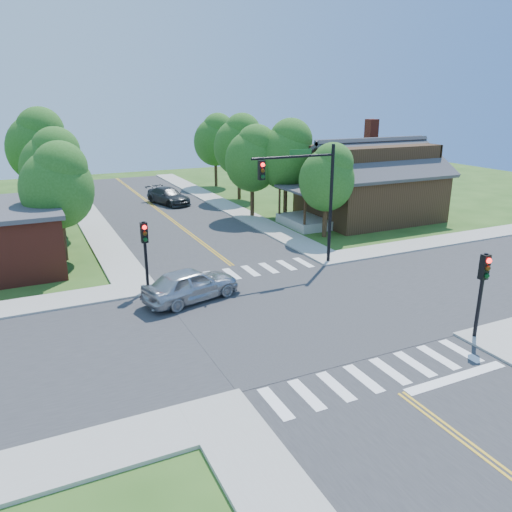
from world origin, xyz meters
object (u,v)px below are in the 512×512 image
signal_pole_nw (145,243)px  signal_pole_se (483,280)px  car_silver (191,285)px  house_ne (369,179)px  signal_mast_ne (307,187)px  car_dgrey (168,196)px

signal_pole_nw → signal_pole_se: bearing=-45.0°
signal_pole_se → car_silver: size_ratio=0.72×
house_ne → signal_pole_nw: bearing=-157.3°
signal_mast_ne → car_silver: signal_mast_ne is taller
signal_mast_ne → car_dgrey: signal_mast_ne is taller
signal_pole_se → car_dgrey: size_ratio=0.67×
signal_pole_se → house_ne: size_ratio=0.29×
signal_pole_nw → house_ne: house_ne is taller
signal_pole_se → car_dgrey: bearing=97.1°
signal_pole_nw → signal_mast_ne: bearing=0.1°
car_dgrey → house_ne: bearing=-60.7°
signal_pole_nw → car_silver: size_ratio=0.72×
signal_pole_nw → house_ne: bearing=22.7°
signal_pole_se → house_ne: bearing=64.4°
signal_pole_se → house_ne: (9.51, 19.86, 0.67)m
signal_mast_ne → car_silver: 9.05m
car_dgrey → signal_mast_ne: bearing=-101.3°
signal_pole_se → car_silver: (-9.52, 9.12, -1.82)m
signal_pole_nw → car_dgrey: (7.17, 21.35, -1.90)m
signal_mast_ne → signal_pole_se: (1.69, -11.21, -2.19)m
house_ne → car_silver: bearing=-150.6°
signal_pole_nw → car_dgrey: 22.61m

